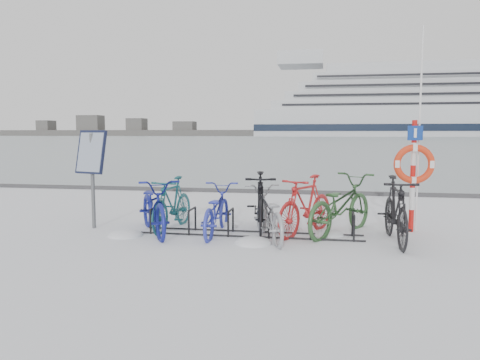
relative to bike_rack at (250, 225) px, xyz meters
name	(u,v)px	position (x,y,z in m)	size (l,w,h in m)	color
ground	(250,235)	(0.00, 0.00, -0.18)	(900.00, 900.00, 0.00)	white
ice_sheet	(320,138)	(0.00, 155.00, -0.17)	(400.00, 298.00, 0.02)	#A9B6BF
quay_edge	(280,192)	(0.00, 5.90, -0.13)	(400.00, 0.25, 0.10)	#3F3F42
bike_rack	(250,225)	(0.00, 0.00, 0.00)	(4.00, 0.48, 0.46)	black
info_board	(91,158)	(-3.06, 0.05, 1.17)	(0.67, 0.40, 1.88)	#595B5E
lifebuoy_station	(414,164)	(2.90, 0.75, 1.08)	(0.72, 0.22, 3.74)	red
cruise_ferry	(411,108)	(41.74, 225.56, 13.11)	(148.48, 27.98, 48.78)	silver
shoreline	(118,131)	(-122.02, 260.00, 2.61)	(180.00, 12.00, 9.50)	#4B4B4B
bike_0	(154,204)	(-1.76, -0.13, 0.35)	(0.70, 2.01, 1.06)	navy
bike_1	(172,202)	(-1.55, 0.27, 0.34)	(0.48, 1.72, 1.03)	#175057
bike_2	(216,208)	(-0.62, -0.02, 0.29)	(0.62, 1.79, 0.94)	#2E38B4
bike_3	(260,201)	(0.14, 0.33, 0.39)	(0.54, 1.90, 1.14)	black
bike_4	(268,212)	(0.35, -0.26, 0.29)	(0.63, 1.80, 0.94)	#94979C
bike_5	(306,204)	(0.97, 0.29, 0.37)	(0.52, 1.84, 1.10)	red
bike_6	(340,203)	(1.58, 0.40, 0.38)	(0.74, 2.13, 1.12)	#2E552C
bike_7	(396,208)	(2.48, -0.12, 0.39)	(0.54, 1.91, 1.15)	black
snow_drifts	(226,236)	(-0.40, -0.18, -0.18)	(4.15, 1.81, 0.22)	white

